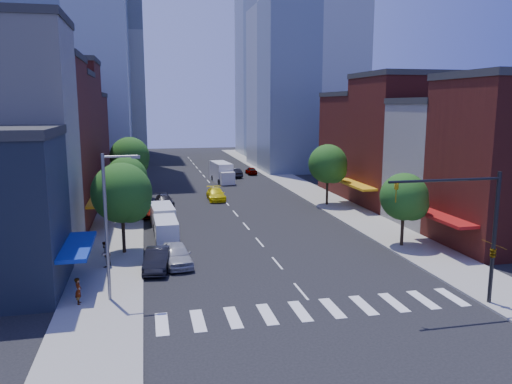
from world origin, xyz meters
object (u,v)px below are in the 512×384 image
(cargo_van_near, at_px, (166,230))
(pedestrian_far, at_px, (105,254))
(parked_car_second, at_px, (157,259))
(cargo_van_far, at_px, (163,216))
(taxi, at_px, (216,194))
(box_truck, at_px, (222,173))
(pedestrian_near, at_px, (78,291))
(parked_car_third, at_px, (148,209))
(traffic_car_far, at_px, (251,171))
(parked_car_rear, at_px, (165,200))
(parked_car_front, at_px, (177,255))
(traffic_car_oncoming, at_px, (235,173))

(cargo_van_near, xyz_separation_m, pedestrian_far, (-4.70, -6.50, 0.10))
(pedestrian_far, bearing_deg, parked_car_second, 94.59)
(cargo_van_far, distance_m, pedestrian_far, 12.79)
(taxi, relative_size, box_truck, 0.67)
(pedestrian_near, bearing_deg, taxi, -25.66)
(parked_car_second, distance_m, box_truck, 41.93)
(parked_car_third, xyz_separation_m, taxi, (8.50, 7.41, -0.00))
(traffic_car_far, xyz_separation_m, pedestrian_far, (-20.94, -46.77, 0.46))
(parked_car_rear, bearing_deg, box_truck, 52.32)
(box_truck, height_order, pedestrian_near, box_truck)
(cargo_van_far, distance_m, taxi, 14.72)
(parked_car_third, bearing_deg, cargo_van_near, -82.61)
(parked_car_third, height_order, pedestrian_far, pedestrian_far)
(cargo_van_near, xyz_separation_m, traffic_car_far, (16.24, 40.27, -0.36))
(traffic_car_far, relative_size, box_truck, 0.49)
(parked_car_second, distance_m, pedestrian_far, 3.90)
(cargo_van_far, bearing_deg, traffic_car_far, 61.04)
(parked_car_front, xyz_separation_m, cargo_van_near, (-0.50, 6.80, 0.20))
(box_truck, bearing_deg, taxi, -107.18)
(cargo_van_near, bearing_deg, cargo_van_far, 89.69)
(parked_car_rear, bearing_deg, taxi, 10.03)
(parked_car_second, bearing_deg, traffic_car_far, 78.15)
(pedestrian_near, bearing_deg, parked_car_front, -47.40)
(parked_car_third, bearing_deg, pedestrian_far, -100.85)
(taxi, height_order, traffic_car_oncoming, taxi)
(parked_car_rear, bearing_deg, cargo_van_far, -101.17)
(parked_car_third, relative_size, pedestrian_far, 2.82)
(parked_car_second, xyz_separation_m, taxi, (7.97, 25.91, -0.03))
(parked_car_second, relative_size, pedestrian_near, 2.92)
(cargo_van_far, xyz_separation_m, pedestrian_near, (-5.67, -18.81, -0.12))
(taxi, bearing_deg, parked_car_rear, -161.29)
(parked_car_second, distance_m, cargo_van_near, 7.65)
(parked_car_third, xyz_separation_m, cargo_van_near, (1.50, -10.92, 0.26))
(taxi, bearing_deg, traffic_car_oncoming, 73.82)
(parked_car_front, bearing_deg, parked_car_rear, 84.29)
(traffic_car_far, bearing_deg, traffic_car_oncoming, 38.03)
(taxi, distance_m, pedestrian_near, 34.17)
(cargo_van_near, relative_size, traffic_car_far, 1.27)
(parked_car_front, bearing_deg, parked_car_third, 90.73)
(box_truck, relative_size, pedestrian_near, 4.75)
(cargo_van_far, height_order, pedestrian_far, cargo_van_far)
(traffic_car_oncoming, height_order, pedestrian_far, pedestrian_far)
(traffic_car_oncoming, distance_m, pedestrian_near, 54.21)
(parked_car_rear, height_order, pedestrian_near, pedestrian_near)
(parked_car_rear, bearing_deg, traffic_car_far, 48.85)
(parked_car_second, xyz_separation_m, cargo_van_near, (0.97, 7.59, 0.23))
(traffic_car_oncoming, xyz_separation_m, pedestrian_near, (-18.61, -50.91, 0.22))
(parked_car_front, relative_size, cargo_van_near, 0.99)
(parked_car_second, relative_size, traffic_car_far, 1.25)
(cargo_van_far, distance_m, box_truck, 29.24)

